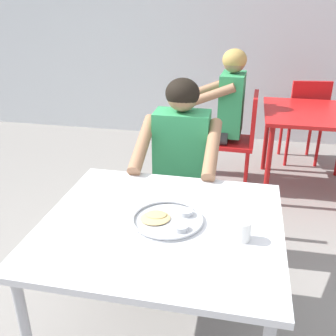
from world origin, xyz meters
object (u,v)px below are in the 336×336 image
at_px(thali_tray, 168,219).
at_px(patron_background, 221,106).
at_px(chair_red_left, 240,135).
at_px(diner_foreground, 179,160).
at_px(drinking_cup, 243,230).
at_px(chair_red_far, 305,116).
at_px(table_foreground, 161,236).
at_px(chair_foreground, 184,177).
at_px(table_background_red, 313,122).

relative_size(thali_tray, patron_background, 0.26).
distance_m(thali_tray, chair_red_left, 1.94).
bearing_deg(thali_tray, patron_background, 87.74).
xyz_separation_m(diner_foreground, patron_background, (0.16, 1.23, 0.02)).
bearing_deg(drinking_cup, thali_tray, 167.72).
bearing_deg(chair_red_far, diner_foreground, -117.71).
distance_m(table_foreground, chair_red_far, 2.72).
distance_m(chair_foreground, chair_red_far, 1.87).
xyz_separation_m(diner_foreground, chair_red_left, (0.34, 1.18, -0.22)).
distance_m(table_background_red, chair_red_far, 0.62).
xyz_separation_m(table_foreground, drinking_cup, (0.35, -0.06, 0.12)).
height_order(table_foreground, diner_foreground, diner_foreground).
bearing_deg(diner_foreground, patron_background, 82.73).
height_order(chair_red_left, chair_red_far, chair_red_far).
relative_size(table_foreground, table_background_red, 1.22).
height_order(thali_tray, chair_red_far, chair_red_far).
distance_m(chair_foreground, patron_background, 1.04).
distance_m(chair_foreground, table_background_red, 1.39).
xyz_separation_m(drinking_cup, diner_foreground, (-0.40, 0.79, -0.06)).
xyz_separation_m(chair_foreground, table_background_red, (0.95, 1.00, 0.15)).
relative_size(table_foreground, chair_red_far, 1.19).
height_order(thali_tray, patron_background, patron_background).
distance_m(thali_tray, chair_red_far, 2.71).
distance_m(thali_tray, patron_background, 1.95).
height_order(drinking_cup, chair_red_left, chair_red_left).
height_order(table_foreground, patron_background, patron_background).
bearing_deg(chair_foreground, patron_background, 81.02).
bearing_deg(table_background_red, chair_red_far, 88.54).
bearing_deg(table_background_red, diner_foreground, -127.75).
xyz_separation_m(diner_foreground, chair_red_far, (0.96, 1.83, -0.20)).
bearing_deg(table_background_red, chair_foreground, -133.50).
xyz_separation_m(thali_tray, chair_foreground, (-0.08, 0.95, -0.25)).
xyz_separation_m(table_background_red, chair_red_far, (0.02, 0.61, -0.13)).
xyz_separation_m(diner_foreground, table_background_red, (0.95, 1.22, -0.07)).
bearing_deg(chair_foreground, chair_red_left, 70.52).
xyz_separation_m(thali_tray, drinking_cup, (0.33, -0.07, 0.03)).
height_order(table_background_red, chair_red_left, chair_red_left).
bearing_deg(patron_background, table_background_red, -0.28).
height_order(table_foreground, table_background_red, table_background_red).
bearing_deg(chair_red_left, thali_tray, -97.71).
bearing_deg(patron_background, thali_tray, -92.26).
relative_size(table_foreground, drinking_cup, 12.20).
relative_size(table_background_red, chair_red_left, 0.99).
xyz_separation_m(drinking_cup, chair_foreground, (-0.41, 1.02, -0.28)).
bearing_deg(chair_red_left, table_foreground, -98.44).
height_order(table_foreground, drinking_cup, drinking_cup).
bearing_deg(table_background_red, drinking_cup, -105.03).
height_order(thali_tray, chair_red_left, chair_red_left).
xyz_separation_m(drinking_cup, table_background_red, (0.54, 2.02, -0.13)).
height_order(diner_foreground, chair_red_left, diner_foreground).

